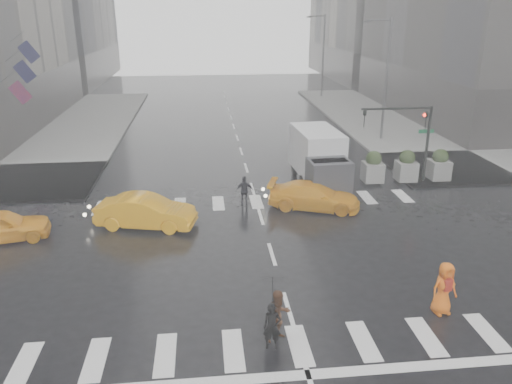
{
  "coord_description": "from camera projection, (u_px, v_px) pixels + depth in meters",
  "views": [
    {
      "loc": [
        -2.65,
        -18.32,
        9.56
      ],
      "look_at": [
        -0.45,
        2.0,
        2.03
      ],
      "focal_mm": 35.0,
      "sensor_mm": 36.0,
      "label": 1
    }
  ],
  "objects": [
    {
      "name": "planter_west",
      "position": [
        373.0,
        167.0,
        28.68
      ],
      "size": [
        1.1,
        1.1,
        1.8
      ],
      "color": "slate",
      "rests_on": "ground"
    },
    {
      "name": "taxi_front",
      "position": [
        1.0,
        226.0,
        21.66
      ],
      "size": [
        4.28,
        2.41,
        1.38
      ],
      "primitive_type": "imported",
      "rotation": [
        0.0,
        0.0,
        1.77
      ],
      "color": "#FAA20D",
      "rests_on": "ground"
    },
    {
      "name": "taxi_mid",
      "position": [
        146.0,
        212.0,
        23.02
      ],
      "size": [
        4.8,
        2.6,
        1.5
      ],
      "primitive_type": "imported",
      "rotation": [
        0.0,
        0.0,
        1.34
      ],
      "color": "#FAA20D",
      "rests_on": "ground"
    },
    {
      "name": "ground",
      "position": [
        272.0,
        254.0,
        20.66
      ],
      "size": [
        120.0,
        120.0,
        0.0
      ],
      "primitive_type": "plane",
      "color": "black",
      "rests_on": "ground"
    },
    {
      "name": "box_truck",
      "position": [
        320.0,
        159.0,
        27.85
      ],
      "size": [
        2.22,
        5.93,
        3.15
      ],
      "rotation": [
        0.0,
        0.0,
        0.06
      ],
      "color": "silver",
      "rests_on": "ground"
    },
    {
      "name": "planter_mid",
      "position": [
        406.0,
        166.0,
        28.88
      ],
      "size": [
        1.1,
        1.1,
        1.8
      ],
      "color": "slate",
      "rests_on": "ground"
    },
    {
      "name": "road_markings",
      "position": [
        272.0,
        254.0,
        20.66
      ],
      "size": [
        18.0,
        48.0,
        0.01
      ],
      "primitive_type": null,
      "color": "silver",
      "rests_on": "ground"
    },
    {
      "name": "pedestrian_orange",
      "position": [
        444.0,
        288.0,
        16.38
      ],
      "size": [
        0.99,
        0.74,
        1.84
      ],
      "rotation": [
        0.0,
        0.0,
        0.18
      ],
      "color": "orange",
      "rests_on": "ground"
    },
    {
      "name": "flag_cluster",
      "position": [
        20.0,
        69.0,
        34.44
      ],
      "size": [
        2.87,
        3.06,
        4.69
      ],
      "color": "#59595B",
      "rests_on": "ground"
    },
    {
      "name": "street_lamp_far",
      "position": [
        322.0,
        53.0,
        55.5
      ],
      "size": [
        2.15,
        0.22,
        9.0
      ],
      "color": "#59595B",
      "rests_on": "ground"
    },
    {
      "name": "street_lamp_near",
      "position": [
        385.0,
        75.0,
        36.84
      ],
      "size": [
        2.15,
        0.22,
        9.0
      ],
      "color": "#59595B",
      "rests_on": "ground"
    },
    {
      "name": "pedestrian_brown",
      "position": [
        279.0,
        315.0,
        15.08
      ],
      "size": [
        1.01,
        0.93,
        1.67
      ],
      "primitive_type": "imported",
      "rotation": [
        0.0,
        0.0,
        0.47
      ],
      "color": "#452818",
      "rests_on": "ground"
    },
    {
      "name": "sidewalk_ne",
      "position": [
        488.0,
        138.0,
        38.94
      ],
      "size": [
        35.0,
        35.0,
        0.15
      ],
      "primitive_type": "cube",
      "color": "slate",
      "rests_on": "ground"
    },
    {
      "name": "pedestrian_black",
      "position": [
        272.0,
        299.0,
        14.41
      ],
      "size": [
        1.04,
        1.05,
        2.43
      ],
      "rotation": [
        0.0,
        0.0,
        -0.08
      ],
      "color": "black",
      "rests_on": "ground"
    },
    {
      "name": "taxi_rear",
      "position": [
        314.0,
        196.0,
        25.2
      ],
      "size": [
        4.46,
        3.06,
        1.34
      ],
      "primitive_type": "imported",
      "rotation": [
        0.0,
        0.0,
        1.25
      ],
      "color": "#FAA20D",
      "rests_on": "ground"
    },
    {
      "name": "traffic_signal_pole",
      "position": [
        412.0,
        129.0,
        27.93
      ],
      "size": [
        4.45,
        0.42,
        4.5
      ],
      "color": "black",
      "rests_on": "ground"
    },
    {
      "name": "pedestrian_far_b",
      "position": [
        324.0,
        174.0,
        27.85
      ],
      "size": [
        1.26,
        1.15,
        1.72
      ],
      "primitive_type": "imported",
      "rotation": [
        0.0,
        0.0,
        2.52
      ],
      "color": "black",
      "rests_on": "ground"
    },
    {
      "name": "pedestrian_far_a",
      "position": [
        245.0,
        191.0,
        25.58
      ],
      "size": [
        0.92,
        0.58,
        1.55
      ],
      "primitive_type": "imported",
      "rotation": [
        0.0,
        0.0,
        3.11
      ],
      "color": "black",
      "rests_on": "ground"
    },
    {
      "name": "planter_east",
      "position": [
        439.0,
        165.0,
        29.09
      ],
      "size": [
        1.1,
        1.1,
        1.8
      ],
      "color": "slate",
      "rests_on": "ground"
    }
  ]
}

